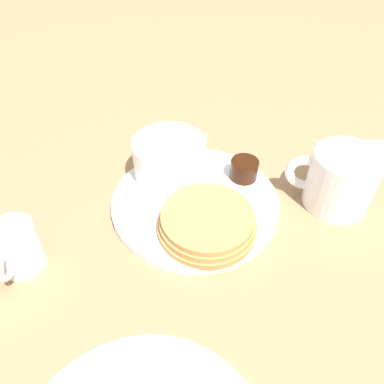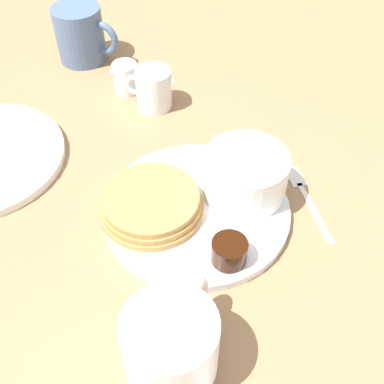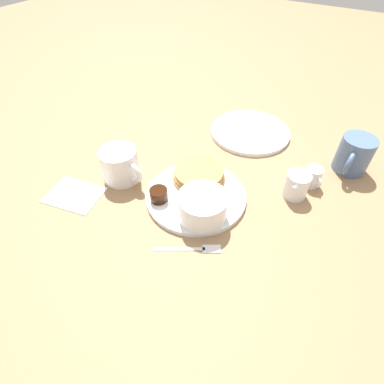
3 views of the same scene
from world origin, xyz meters
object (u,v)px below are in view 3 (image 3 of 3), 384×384
(creamer_pitcher_far, at_px, (313,177))
(second_mug, at_px, (354,155))
(plate, at_px, (196,196))
(bowl, at_px, (203,206))
(creamer_pitcher_near, at_px, (297,185))
(fork, at_px, (196,249))
(coffee_mug, at_px, (121,165))

(creamer_pitcher_far, height_order, second_mug, second_mug)
(plate, xyz_separation_m, bowl, (0.05, -0.05, 0.04))
(plate, bearing_deg, second_mug, 45.99)
(creamer_pitcher_near, distance_m, fork, 0.29)
(coffee_mug, xyz_separation_m, second_mug, (0.49, 0.34, 0.01))
(creamer_pitcher_near, height_order, second_mug, second_mug)
(bowl, xyz_separation_m, creamer_pitcher_near, (0.15, 0.18, -0.01))
(creamer_pitcher_near, xyz_separation_m, second_mug, (0.09, 0.17, 0.02))
(fork, bearing_deg, plate, 120.21)
(coffee_mug, bearing_deg, creamer_pitcher_far, 28.33)
(bowl, xyz_separation_m, fork, (0.03, -0.08, -0.04))
(coffee_mug, relative_size, fork, 0.98)
(creamer_pitcher_far, bearing_deg, bowl, -126.23)
(plate, distance_m, creamer_pitcher_far, 0.29)
(plate, xyz_separation_m, coffee_mug, (-0.20, -0.04, 0.04))
(bowl, bearing_deg, second_mug, 55.16)
(coffee_mug, xyz_separation_m, creamer_pitcher_far, (0.42, 0.23, -0.02))
(creamer_pitcher_near, bearing_deg, second_mug, 61.15)
(bowl, height_order, creamer_pitcher_far, bowl)
(creamer_pitcher_near, distance_m, second_mug, 0.19)
(creamer_pitcher_near, height_order, fork, creamer_pitcher_near)
(coffee_mug, relative_size, second_mug, 1.05)
(plate, distance_m, second_mug, 0.42)
(coffee_mug, bearing_deg, creamer_pitcher_near, 23.14)
(second_mug, bearing_deg, bowl, -124.84)
(creamer_pitcher_near, bearing_deg, plate, -146.22)
(coffee_mug, relative_size, creamer_pitcher_far, 2.36)
(creamer_pitcher_far, xyz_separation_m, fork, (-0.15, -0.32, -0.02))
(plate, xyz_separation_m, fork, (0.07, -0.13, -0.00))
(creamer_pitcher_far, bearing_deg, plate, -139.51)
(bowl, distance_m, creamer_pitcher_near, 0.24)
(creamer_pitcher_near, height_order, creamer_pitcher_far, creamer_pitcher_near)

